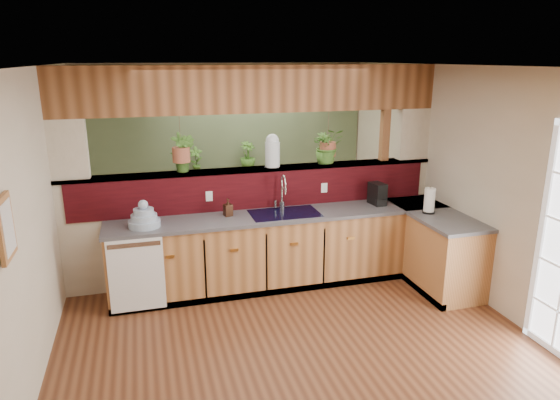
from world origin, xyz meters
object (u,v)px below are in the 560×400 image
object	(u,v)px
paper_towel	(429,201)
coffee_maker	(378,195)
faucet	(283,191)
glass_jar	(272,150)
soap_dispenser	(228,207)
shelving_console	(224,198)
dish_stack	(144,218)

from	to	relation	value
paper_towel	coffee_maker	bearing A→B (deg)	131.08
faucet	glass_jar	size ratio (longest dim) A/B	1.08
glass_jar	soap_dispenser	bearing A→B (deg)	-154.77
faucet	glass_jar	world-z (taller)	glass_jar
coffee_maker	faucet	bearing A→B (deg)	167.10
soap_dispenser	coffee_maker	distance (m)	1.89
coffee_maker	paper_towel	xyz separation A→B (m)	(0.43, -0.49, 0.02)
coffee_maker	shelving_console	xyz separation A→B (m)	(-1.58, 2.23, -0.53)
dish_stack	paper_towel	bearing A→B (deg)	-6.86
glass_jar	dish_stack	bearing A→B (deg)	-164.65
faucet	dish_stack	xyz separation A→B (m)	(-1.63, -0.21, -0.14)
dish_stack	coffee_maker	size ratio (longest dim) A/B	1.27
faucet	shelving_console	xyz separation A→B (m)	(-0.37, 2.12, -0.63)
soap_dispenser	coffee_maker	bearing A→B (deg)	-1.23
dish_stack	paper_towel	world-z (taller)	paper_towel
coffee_maker	shelving_console	distance (m)	2.78
coffee_maker	soap_dispenser	bearing A→B (deg)	171.27
paper_towel	shelving_console	size ratio (longest dim) A/B	0.24
soap_dispenser	glass_jar	xyz separation A→B (m)	(0.62, 0.29, 0.59)
dish_stack	paper_towel	xyz separation A→B (m)	(3.26, -0.39, 0.05)
soap_dispenser	coffee_maker	size ratio (longest dim) A/B	0.76
faucet	dish_stack	world-z (taller)	faucet
dish_stack	soap_dispenser	world-z (taller)	dish_stack
dish_stack	glass_jar	xyz separation A→B (m)	(1.56, 0.43, 0.60)
dish_stack	coffee_maker	xyz separation A→B (m)	(2.84, 0.10, 0.03)
faucet	dish_stack	bearing A→B (deg)	-172.56
paper_towel	glass_jar	world-z (taller)	glass_jar
glass_jar	shelving_console	xyz separation A→B (m)	(-0.31, 1.90, -1.09)
faucet	glass_jar	bearing A→B (deg)	107.27
dish_stack	soap_dispenser	distance (m)	0.96
dish_stack	glass_jar	size ratio (longest dim) A/B	0.86
glass_jar	shelving_console	distance (m)	2.21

